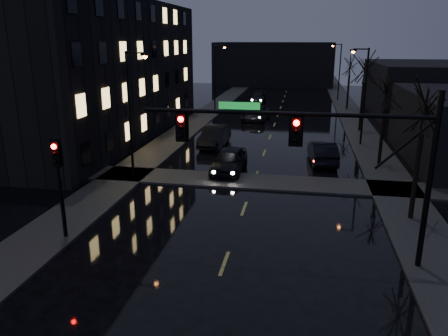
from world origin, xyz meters
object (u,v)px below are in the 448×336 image
at_px(oncoming_car_b, 215,136).
at_px(oncoming_car_d, 258,97).
at_px(oncoming_car_c, 256,114).
at_px(oncoming_car_a, 229,160).
at_px(lead_car, 322,152).

height_order(oncoming_car_b, oncoming_car_d, oncoming_car_b).
relative_size(oncoming_car_b, oncoming_car_c, 0.96).
relative_size(oncoming_car_a, lead_car, 0.99).
distance_m(oncoming_car_a, oncoming_car_c, 19.81).
xyz_separation_m(oncoming_car_c, lead_car, (6.60, -16.34, 0.06)).
bearing_deg(oncoming_car_d, oncoming_car_b, -93.64).
height_order(oncoming_car_c, oncoming_car_d, oncoming_car_c).
xyz_separation_m(oncoming_car_b, lead_car, (8.73, -3.74, -0.05)).
xyz_separation_m(oncoming_car_c, oncoming_car_d, (-1.18, 13.74, -0.02)).
xyz_separation_m(oncoming_car_a, lead_car, (6.29, 3.47, -0.02)).
xyz_separation_m(oncoming_car_b, oncoming_car_d, (0.95, 26.33, -0.13)).
distance_m(oncoming_car_c, lead_car, 17.62).
bearing_deg(oncoming_car_c, oncoming_car_b, -94.08).
xyz_separation_m(oncoming_car_d, lead_car, (7.78, -30.07, 0.08)).
distance_m(oncoming_car_b, oncoming_car_c, 12.77).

